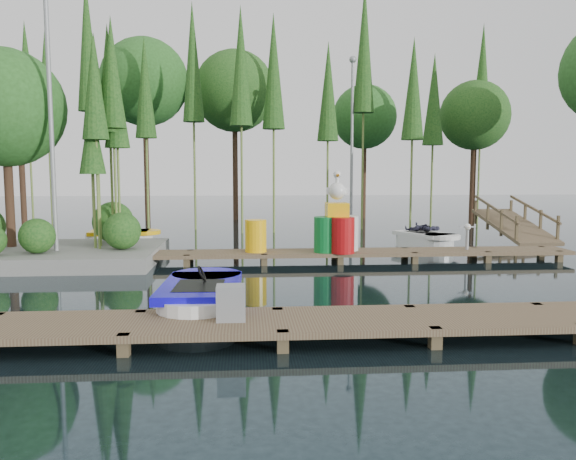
{
  "coord_description": "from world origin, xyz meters",
  "views": [
    {
      "loc": [
        -0.5,
        -12.62,
        2.48
      ],
      "look_at": [
        0.5,
        0.5,
        1.1
      ],
      "focal_mm": 35.0,
      "sensor_mm": 36.0,
      "label": 1
    }
  ],
  "objects": [
    {
      "name": "ground_plane",
      "position": [
        0.0,
        0.0,
        0.0
      ],
      "size": [
        90.0,
        90.0,
        0.0
      ],
      "primitive_type": "plane",
      "color": "#1B2C33"
    },
    {
      "name": "near_dock",
      "position": [
        0.0,
        -4.5,
        0.23
      ],
      "size": [
        18.0,
        1.5,
        0.5
      ],
      "color": "brown",
      "rests_on": "ground"
    },
    {
      "name": "far_dock",
      "position": [
        1.0,
        2.5,
        0.23
      ],
      "size": [
        15.0,
        1.2,
        0.5
      ],
      "color": "brown",
      "rests_on": "ground"
    },
    {
      "name": "island",
      "position": [
        -6.3,
        3.29,
        3.18
      ],
      "size": [
        6.2,
        4.2,
        6.75
      ],
      "color": "gray",
      "rests_on": "ground"
    },
    {
      "name": "tree_screen",
      "position": [
        -2.04,
        10.6,
        6.12
      ],
      "size": [
        34.42,
        18.53,
        10.31
      ],
      "color": "#3D271A",
      "rests_on": "ground"
    },
    {
      "name": "lamp_island",
      "position": [
        -5.5,
        2.5,
        4.26
      ],
      "size": [
        0.3,
        0.3,
        7.25
      ],
      "color": "gray",
      "rests_on": "ground"
    },
    {
      "name": "lamp_rear",
      "position": [
        4.0,
        11.0,
        4.26
      ],
      "size": [
        0.3,
        0.3,
        7.25
      ],
      "color": "gray",
      "rests_on": "ground"
    },
    {
      "name": "ramp",
      "position": [
        9.0,
        6.5,
        0.59
      ],
      "size": [
        1.5,
        3.94,
        1.49
      ],
      "color": "brown",
      "rests_on": "ground"
    },
    {
      "name": "boat_blue",
      "position": [
        -1.26,
        -3.14,
        0.28
      ],
      "size": [
        1.38,
        2.88,
        0.95
      ],
      "rotation": [
        0.0,
        0.0,
        -0.04
      ],
      "color": "white",
      "rests_on": "ground"
    },
    {
      "name": "boat_yellow_far",
      "position": [
        -4.66,
        6.3,
        0.26
      ],
      "size": [
        2.5,
        1.24,
        1.22
      ],
      "rotation": [
        0.0,
        0.0,
        -0.29
      ],
      "color": "white",
      "rests_on": "ground"
    },
    {
      "name": "boat_white_far",
      "position": [
        5.3,
        5.0,
        0.26
      ],
      "size": [
        2.05,
        2.66,
        1.15
      ],
      "rotation": [
        0.0,
        0.0,
        -0.41
      ],
      "color": "white",
      "rests_on": "ground"
    },
    {
      "name": "utility_cabinet",
      "position": [
        -0.72,
        -4.5,
        0.56
      ],
      "size": [
        0.42,
        0.36,
        0.52
      ],
      "primitive_type": "cube",
      "color": "gray",
      "rests_on": "near_dock"
    },
    {
      "name": "yellow_barrel",
      "position": [
        -0.23,
        2.5,
        0.74
      ],
      "size": [
        0.58,
        0.58,
        0.87
      ],
      "primitive_type": "cylinder",
      "color": "#FFB80D",
      "rests_on": "far_dock"
    },
    {
      "name": "drum_cluster",
      "position": [
        2.0,
        2.34,
        0.95
      ],
      "size": [
        1.28,
        1.17,
        2.2
      ],
      "color": "#0C6D29",
      "rests_on": "far_dock"
    },
    {
      "name": "seagull_post",
      "position": [
        5.68,
        2.5,
        0.79
      ],
      "size": [
        0.46,
        0.25,
        0.73
      ],
      "color": "gray",
      "rests_on": "far_dock"
    }
  ]
}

